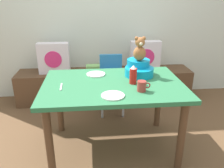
{
  "coord_description": "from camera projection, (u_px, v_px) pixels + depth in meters",
  "views": [
    {
      "loc": [
        -0.21,
        -2.06,
        1.56
      ],
      "look_at": [
        0.0,
        0.1,
        0.69
      ],
      "focal_mm": 36.87,
      "sensor_mm": 36.0,
      "label": 1
    }
  ],
  "objects": [
    {
      "name": "ground_plane",
      "position": [
        113.0,
        146.0,
        2.51
      ],
      "size": [
        8.0,
        8.0,
        0.0
      ],
      "primitive_type": "plane",
      "color": "brown"
    },
    {
      "name": "window_bench",
      "position": [
        105.0,
        85.0,
        3.54
      ],
      "size": [
        2.6,
        0.44,
        0.46
      ],
      "primitive_type": "cube",
      "color": "brown",
      "rests_on": "ground_plane"
    },
    {
      "name": "back_wall",
      "position": [
        103.0,
        11.0,
        3.39
      ],
      "size": [
        4.4,
        0.1,
        2.6
      ],
      "primitive_type": "cube",
      "color": "silver",
      "rests_on": "ground_plane"
    },
    {
      "name": "infant_seat_teal",
      "position": [
        139.0,
        69.0,
        2.42
      ],
      "size": [
        0.3,
        0.33,
        0.16
      ],
      "color": "#0D8EC2",
      "rests_on": "dining_table"
    },
    {
      "name": "dinner_plate_near",
      "position": [
        96.0,
        74.0,
        2.45
      ],
      "size": [
        0.2,
        0.2,
        0.01
      ],
      "primitive_type": "cylinder",
      "color": "white",
      "rests_on": "dining_table"
    },
    {
      "name": "table_fork",
      "position": [
        61.0,
        87.0,
        2.14
      ],
      "size": [
        0.02,
        0.17,
        0.01
      ],
      "primitive_type": "cube",
      "rotation": [
        0.0,
        0.0,
        0.04
      ],
      "color": "silver",
      "rests_on": "dining_table"
    },
    {
      "name": "coffee_mug",
      "position": [
        142.0,
        86.0,
        2.03
      ],
      "size": [
        0.12,
        0.08,
        0.09
      ],
      "color": "#9E332D",
      "rests_on": "dining_table"
    },
    {
      "name": "dinner_plate_far",
      "position": [
        113.0,
        96.0,
        1.95
      ],
      "size": [
        0.2,
        0.2,
        0.01
      ],
      "primitive_type": "cylinder",
      "color": "white",
      "rests_on": "dining_table"
    },
    {
      "name": "highchair",
      "position": [
        112.0,
        77.0,
        3.04
      ],
      "size": [
        0.34,
        0.45,
        0.79
      ],
      "color": "#2672B2",
      "rests_on": "ground_plane"
    },
    {
      "name": "pillow_floral_left",
      "position": [
        54.0,
        58.0,
        3.29
      ],
      "size": [
        0.44,
        0.15,
        0.44
      ],
      "color": "silver",
      "rests_on": "window_bench"
    },
    {
      "name": "ketchup_bottle",
      "position": [
        133.0,
        75.0,
        2.19
      ],
      "size": [
        0.07,
        0.07,
        0.18
      ],
      "color": "red",
      "rests_on": "dining_table"
    },
    {
      "name": "book_stack",
      "position": [
        93.0,
        68.0,
        3.42
      ],
      "size": [
        0.2,
        0.14,
        0.09
      ],
      "primitive_type": "cube",
      "color": "#87CA6C",
      "rests_on": "window_bench"
    },
    {
      "name": "pillow_floral_right",
      "position": [
        145.0,
        56.0,
        3.41
      ],
      "size": [
        0.44,
        0.15,
        0.44
      ],
      "color": "silver",
      "rests_on": "window_bench"
    },
    {
      "name": "dining_table",
      "position": [
        113.0,
        92.0,
        2.27
      ],
      "size": [
        1.36,
        0.93,
        0.74
      ],
      "color": "#2D7247",
      "rests_on": "ground_plane"
    },
    {
      "name": "teddy_bear",
      "position": [
        140.0,
        49.0,
        2.34
      ],
      "size": [
        0.13,
        0.12,
        0.25
      ],
      "color": "#9D6135",
      "rests_on": "infant_seat_teal"
    }
  ]
}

